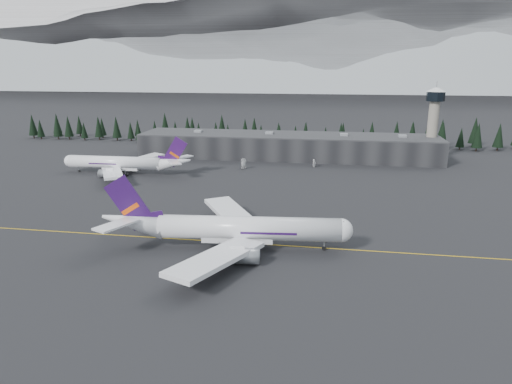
% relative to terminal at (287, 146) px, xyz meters
% --- Properties ---
extents(ground, '(1400.00, 1400.00, 0.00)m').
position_rel_terminal_xyz_m(ground, '(0.00, -125.00, -6.30)').
color(ground, black).
rests_on(ground, ground).
extents(taxiline, '(400.00, 0.40, 0.02)m').
position_rel_terminal_xyz_m(taxiline, '(0.00, -127.00, -6.29)').
color(taxiline, gold).
rests_on(taxiline, ground).
extents(terminal, '(160.00, 30.00, 12.60)m').
position_rel_terminal_xyz_m(terminal, '(0.00, 0.00, 0.00)').
color(terminal, black).
rests_on(terminal, ground).
extents(control_tower, '(10.00, 10.00, 37.70)m').
position_rel_terminal_xyz_m(control_tower, '(75.00, 3.00, 17.11)').
color(control_tower, gray).
rests_on(control_tower, ground).
extents(treeline, '(360.00, 20.00, 15.00)m').
position_rel_terminal_xyz_m(treeline, '(0.00, 37.00, 1.20)').
color(treeline, black).
rests_on(treeline, ground).
extents(mountain_ridge, '(4400.00, 900.00, 420.00)m').
position_rel_terminal_xyz_m(mountain_ridge, '(0.00, 875.00, -6.30)').
color(mountain_ridge, white).
rests_on(mountain_ridge, ground).
extents(jet_main, '(69.25, 63.68, 20.37)m').
position_rel_terminal_xyz_m(jet_main, '(-3.72, -131.10, -0.55)').
color(jet_main, white).
rests_on(jet_main, ground).
extents(jet_parked, '(61.55, 56.82, 18.10)m').
position_rel_terminal_xyz_m(jet_parked, '(-69.60, -51.93, -1.20)').
color(jet_parked, white).
rests_on(jet_parked, ground).
extents(gse_vehicle_a, '(3.59, 5.60, 1.44)m').
position_rel_terminal_xyz_m(gse_vehicle_a, '(-18.06, -32.76, -5.58)').
color(gse_vehicle_a, silver).
rests_on(gse_vehicle_a, ground).
extents(gse_vehicle_b, '(4.25, 3.03, 1.34)m').
position_rel_terminal_xyz_m(gse_vehicle_b, '(15.71, -22.83, -5.63)').
color(gse_vehicle_b, silver).
rests_on(gse_vehicle_b, ground).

